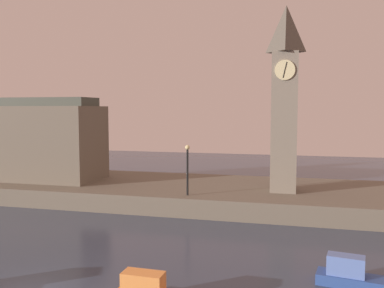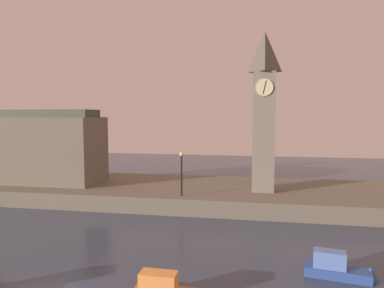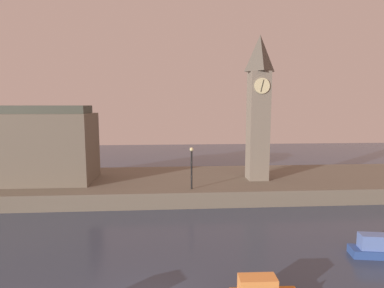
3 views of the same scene
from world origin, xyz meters
TOP-DOWN VIEW (x-y plane):
  - far_embankment at (0.00, 20.00)m, footprint 70.00×12.00m
  - clock_tower at (10.44, 18.78)m, footprint 2.24×2.28m
  - parliament_hall at (-13.93, 19.31)m, footprint 14.00×5.73m
  - streetlamp at (3.28, 15.34)m, footprint 0.36×0.36m
  - boat_tour_blue at (14.40, 4.50)m, footprint 4.04×1.67m

SIDE VIEW (x-z plane):
  - boat_tour_blue at x=14.40m, z-range -0.31..1.26m
  - far_embankment at x=0.00m, z-range 0.00..1.50m
  - streetlamp at x=3.28m, z-range 1.98..5.90m
  - parliament_hall at x=-13.93m, z-range -0.31..10.98m
  - clock_tower at x=10.44m, z-range 1.78..16.61m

